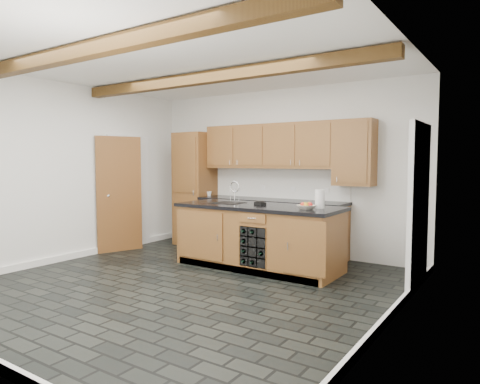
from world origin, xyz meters
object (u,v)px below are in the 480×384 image
object	(u,v)px
fruit_bowl	(307,207)
island	(258,237)
paper_towel	(320,199)
kitchen_scale	(260,203)

from	to	relation	value
fruit_bowl	island	bearing A→B (deg)	173.12
paper_towel	kitchen_scale	bearing A→B (deg)	-176.71
kitchen_scale	paper_towel	distance (m)	0.92
island	paper_towel	world-z (taller)	paper_towel
island	paper_towel	xyz separation A→B (m)	(0.92, 0.10, 0.59)
kitchen_scale	fruit_bowl	size ratio (longest dim) A/B	0.86
island	kitchen_scale	distance (m)	0.49
kitchen_scale	fruit_bowl	world-z (taller)	fruit_bowl
fruit_bowl	paper_towel	xyz separation A→B (m)	(0.10, 0.20, 0.10)
island	paper_towel	distance (m)	1.10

